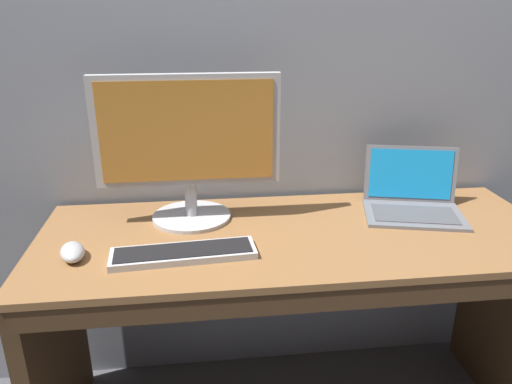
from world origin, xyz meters
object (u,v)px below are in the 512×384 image
laptop_space_gray (412,197)px  computer_mouse (72,252)px  wired_keyboard (184,253)px  external_monitor (188,142)px

laptop_space_gray → computer_mouse: size_ratio=3.30×
wired_keyboard → computer_mouse: (-0.31, 0.03, 0.01)m
external_monitor → wired_keyboard: 0.36m
laptop_space_gray → external_monitor: size_ratio=0.64×
wired_keyboard → computer_mouse: computer_mouse is taller
external_monitor → wired_keyboard: external_monitor is taller
laptop_space_gray → wired_keyboard: laptop_space_gray is taller
external_monitor → computer_mouse: bearing=-145.3°
wired_keyboard → external_monitor: bearing=85.1°
external_monitor → computer_mouse: 0.47m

